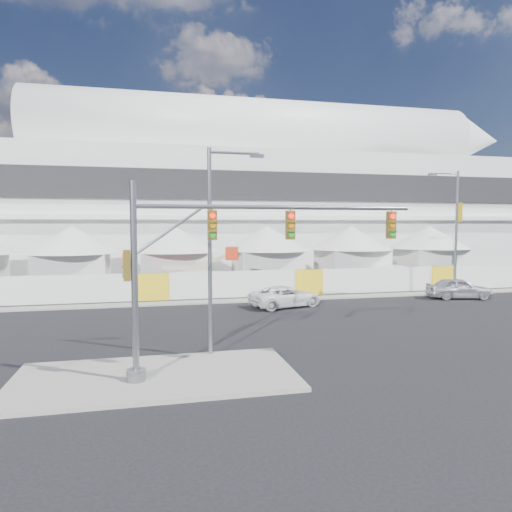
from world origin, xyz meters
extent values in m
plane|color=black|center=(0.00, 0.00, 0.00)|extent=(160.00, 160.00, 0.00)
cube|color=gray|center=(-6.00, -3.00, 0.07)|extent=(10.00, 5.00, 0.15)
cube|color=gray|center=(20.00, 12.50, 0.06)|extent=(80.00, 1.20, 0.12)
cube|color=silver|center=(8.00, 42.00, 7.00)|extent=(80.00, 24.00, 14.00)
cube|color=black|center=(8.00, 29.85, 9.80)|extent=(68.00, 0.30, 3.20)
cube|color=white|center=(8.00, 29.60, 6.30)|extent=(72.00, 0.80, 0.50)
cylinder|color=white|center=(8.00, 40.00, 17.78)|extent=(57.60, 8.40, 8.40)
cylinder|color=white|center=(10.00, 40.00, 17.36)|extent=(51.60, 6.80, 6.80)
cylinder|color=white|center=(12.00, 40.00, 16.94)|extent=(45.60, 5.20, 5.20)
cone|color=white|center=(40.80, 40.00, 18.00)|extent=(8.00, 7.60, 7.60)
cube|color=silver|center=(-13.00, 24.00, 1.50)|extent=(6.00, 6.00, 3.00)
cone|color=silver|center=(-13.00, 24.00, 4.20)|extent=(8.40, 8.40, 2.40)
cube|color=silver|center=(-4.00, 24.00, 1.50)|extent=(6.00, 6.00, 3.00)
cone|color=silver|center=(-4.00, 24.00, 4.20)|extent=(8.40, 8.40, 2.40)
cube|color=silver|center=(5.00, 24.00, 1.50)|extent=(6.00, 6.00, 3.00)
cone|color=silver|center=(5.00, 24.00, 4.20)|extent=(8.40, 8.40, 2.40)
cube|color=silver|center=(14.00, 24.00, 1.50)|extent=(6.00, 6.00, 3.00)
cone|color=silver|center=(14.00, 24.00, 4.20)|extent=(8.40, 8.40, 2.40)
cube|color=silver|center=(23.00, 24.00, 1.50)|extent=(6.00, 6.00, 3.00)
cone|color=silver|center=(23.00, 24.00, 4.20)|extent=(8.40, 8.40, 2.40)
cube|color=white|center=(6.00, 14.50, 1.00)|extent=(70.00, 0.25, 2.00)
imported|color=silver|center=(16.25, 10.03, 0.79)|extent=(2.84, 4.93, 1.58)
imported|color=white|center=(2.70, 9.75, 0.70)|extent=(3.61, 5.49, 1.40)
imported|color=white|center=(17.48, 20.08, 0.79)|extent=(1.82, 4.85, 1.58)
imported|color=black|center=(28.88, 19.46, 0.68)|extent=(3.15, 4.30, 1.36)
cylinder|color=slate|center=(-6.68, -3.50, 3.59)|extent=(0.23, 0.23, 6.88)
cylinder|color=slate|center=(-6.68, -3.50, 0.35)|extent=(0.67, 0.67, 0.40)
cylinder|color=slate|center=(-1.55, -3.50, 6.17)|extent=(10.27, 0.15, 0.15)
cube|color=#594714|center=(-4.01, -3.50, 5.53)|extent=(0.32, 0.22, 1.05)
cube|color=#594714|center=(-1.14, -3.50, 5.53)|extent=(0.32, 0.22, 1.05)
cube|color=#594714|center=(2.92, -3.50, 5.53)|extent=(0.32, 0.22, 1.05)
cube|color=#594714|center=(-6.92, -3.50, 4.17)|extent=(0.22, 0.32, 1.05)
cylinder|color=gray|center=(-3.76, -0.80, 4.41)|extent=(0.17, 0.17, 8.53)
cylinder|color=gray|center=(-2.71, -0.80, 8.49)|extent=(2.08, 0.11, 0.11)
cube|color=gray|center=(-1.77, -0.80, 8.39)|extent=(0.57, 0.24, 0.14)
cylinder|color=slate|center=(17.73, 12.50, 4.89)|extent=(0.20, 0.20, 9.78)
cylinder|color=slate|center=(16.54, 12.50, 9.56)|extent=(2.39, 0.13, 0.13)
cube|color=slate|center=(15.45, 12.50, 9.45)|extent=(0.65, 0.27, 0.16)
cube|color=yellow|center=(18.00, 12.50, 6.52)|extent=(0.03, 0.65, 1.52)
cube|color=red|center=(-4.55, 17.97, 0.57)|extent=(4.07, 2.71, 1.14)
cube|color=beige|center=(-3.31, 17.97, 2.08)|extent=(3.88, 1.54, 0.36)
cube|color=beige|center=(-1.02, 17.97, 2.70)|extent=(3.02, 1.22, 1.26)
cube|color=red|center=(0.44, 17.97, 3.22)|extent=(1.17, 1.17, 1.04)
camera|label=1|loc=(-6.11, -19.48, 5.57)|focal=32.00mm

